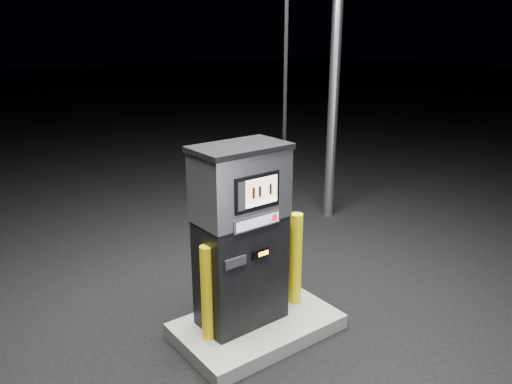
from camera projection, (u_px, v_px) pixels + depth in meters
ground at (257, 332)px, 5.12m from camera, size 80.00×80.00×0.00m
pump_island at (257, 326)px, 5.10m from camera, size 1.60×1.00×0.15m
fuel_dispenser at (241, 235)px, 4.79m from camera, size 1.00×0.55×3.76m
bollard_left at (208, 293)px, 4.64m from camera, size 0.16×0.16×0.95m
bollard_right at (296, 259)px, 5.27m from camera, size 0.16×0.16×1.01m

